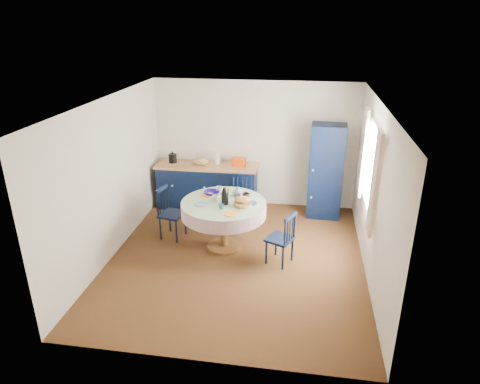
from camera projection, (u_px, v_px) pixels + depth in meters
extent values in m
plane|color=black|center=(237.00, 258.00, 6.88)|extent=(4.50, 4.50, 0.00)
plane|color=white|center=(236.00, 102.00, 5.92)|extent=(4.50, 4.50, 0.00)
cube|color=white|center=(255.00, 145.00, 8.46)|extent=(4.00, 0.02, 2.50)
cube|color=white|center=(111.00, 179.00, 6.69)|extent=(0.02, 4.50, 2.50)
cube|color=white|center=(374.00, 194.00, 6.12)|extent=(0.02, 4.50, 2.50)
plane|color=white|center=(373.00, 170.00, 6.30)|extent=(0.00, 1.20, 1.20)
cube|color=white|center=(375.00, 184.00, 5.65)|extent=(0.05, 0.34, 1.45)
cube|color=white|center=(363.00, 153.00, 6.93)|extent=(0.05, 0.34, 1.45)
cube|color=black|center=(208.00, 187.00, 8.58)|extent=(1.95, 0.60, 0.86)
cube|color=#A8714C|center=(207.00, 166.00, 8.41)|extent=(2.01, 0.64, 0.04)
cube|color=#B33105|center=(239.00, 162.00, 8.34)|extent=(0.26, 0.14, 0.16)
cube|color=#A8714C|center=(201.00, 165.00, 8.35)|extent=(0.34, 0.24, 0.02)
ellipsoid|color=tan|center=(201.00, 162.00, 8.32)|extent=(0.31, 0.20, 0.13)
cylinder|color=silver|center=(217.00, 158.00, 8.42)|extent=(0.12, 0.12, 0.22)
cube|color=black|center=(326.00, 172.00, 8.03)|extent=(0.65, 0.48, 1.80)
cylinder|color=white|center=(314.00, 170.00, 7.81)|extent=(0.04, 0.02, 0.04)
cylinder|color=white|center=(312.00, 198.00, 8.02)|extent=(0.04, 0.02, 0.04)
cylinder|color=#5B301A|center=(224.00, 246.00, 7.18)|extent=(0.57, 0.57, 0.05)
cylinder|color=#5B301A|center=(224.00, 226.00, 7.03)|extent=(0.12, 0.12, 0.76)
cylinder|color=#5B301A|center=(224.00, 204.00, 6.88)|extent=(1.32, 1.32, 0.03)
cylinder|color=white|center=(224.00, 209.00, 6.92)|extent=(1.38, 1.38, 0.22)
cylinder|color=white|center=(224.00, 203.00, 6.87)|extent=(1.38, 1.38, 0.01)
cylinder|color=#84A8B4|center=(201.00, 204.00, 6.79)|extent=(0.22, 0.22, 0.01)
cylinder|color=orange|center=(231.00, 214.00, 6.46)|extent=(0.22, 0.22, 0.01)
cylinder|color=navy|center=(250.00, 203.00, 6.82)|extent=(0.22, 0.22, 0.01)
cylinder|color=#97B475|center=(231.00, 193.00, 7.19)|extent=(0.22, 0.22, 0.01)
cylinder|color=orange|center=(207.00, 195.00, 7.14)|extent=(0.22, 0.22, 0.01)
cylinder|color=olive|center=(243.00, 204.00, 6.73)|extent=(0.28, 0.28, 0.05)
ellipsoid|color=tan|center=(243.00, 200.00, 6.70)|extent=(0.26, 0.16, 0.11)
cube|color=silver|center=(221.00, 197.00, 7.01)|extent=(0.10, 0.07, 0.04)
cylinder|color=black|center=(176.00, 232.00, 7.28)|extent=(0.03, 0.03, 0.42)
cylinder|color=black|center=(185.00, 223.00, 7.56)|extent=(0.03, 0.03, 0.42)
cylinder|color=black|center=(160.00, 229.00, 7.38)|extent=(0.03, 0.03, 0.42)
cylinder|color=black|center=(170.00, 221.00, 7.66)|extent=(0.03, 0.03, 0.42)
cube|color=black|center=(172.00, 214.00, 7.38)|extent=(0.46, 0.48, 0.04)
cylinder|color=black|center=(157.00, 204.00, 7.21)|extent=(0.03, 0.03, 0.47)
cylinder|color=black|center=(167.00, 197.00, 7.49)|extent=(0.03, 0.03, 0.47)
cube|color=black|center=(162.00, 189.00, 7.27)|extent=(0.11, 0.37, 0.06)
cylinder|color=black|center=(160.00, 203.00, 7.28)|extent=(0.02, 0.02, 0.39)
cylinder|color=black|center=(162.00, 202.00, 7.36)|extent=(0.02, 0.02, 0.39)
cylinder|color=black|center=(165.00, 200.00, 7.43)|extent=(0.02, 0.02, 0.39)
cylinder|color=black|center=(230.00, 215.00, 7.88)|extent=(0.03, 0.03, 0.41)
cylinder|color=black|center=(247.00, 217.00, 7.82)|extent=(0.03, 0.03, 0.41)
cylinder|color=black|center=(233.00, 208.00, 8.16)|extent=(0.03, 0.03, 0.41)
cylinder|color=black|center=(250.00, 210.00, 8.10)|extent=(0.03, 0.03, 0.41)
cube|color=black|center=(240.00, 201.00, 7.90)|extent=(0.42, 0.40, 0.04)
cylinder|color=black|center=(233.00, 186.00, 8.00)|extent=(0.03, 0.03, 0.46)
cylinder|color=black|center=(250.00, 187.00, 7.95)|extent=(0.03, 0.03, 0.46)
cube|color=black|center=(242.00, 176.00, 7.89)|extent=(0.37, 0.05, 0.06)
cylinder|color=black|center=(237.00, 187.00, 8.00)|extent=(0.02, 0.02, 0.39)
cylinder|color=black|center=(242.00, 187.00, 7.98)|extent=(0.02, 0.02, 0.39)
cylinder|color=black|center=(246.00, 187.00, 7.97)|extent=(0.02, 0.02, 0.39)
cylinder|color=black|center=(276.00, 244.00, 6.89)|extent=(0.03, 0.03, 0.39)
cylinder|color=black|center=(266.00, 253.00, 6.65)|extent=(0.03, 0.03, 0.39)
cylinder|color=black|center=(292.00, 249.00, 6.74)|extent=(0.03, 0.03, 0.39)
cylinder|color=black|center=(283.00, 258.00, 6.50)|extent=(0.03, 0.03, 0.39)
cube|color=black|center=(280.00, 239.00, 6.62)|extent=(0.49, 0.50, 0.04)
cylinder|color=black|center=(295.00, 225.00, 6.57)|extent=(0.03, 0.03, 0.44)
cylinder|color=black|center=(285.00, 233.00, 6.33)|extent=(0.03, 0.03, 0.44)
cube|color=black|center=(291.00, 217.00, 6.37)|extent=(0.18, 0.33, 0.06)
cylinder|color=black|center=(292.00, 228.00, 6.52)|extent=(0.02, 0.02, 0.37)
cylinder|color=black|center=(290.00, 230.00, 6.45)|extent=(0.02, 0.02, 0.37)
cylinder|color=black|center=(287.00, 232.00, 6.39)|extent=(0.02, 0.02, 0.37)
imported|color=silver|center=(215.00, 198.00, 6.90)|extent=(0.12, 0.12, 0.09)
imported|color=#2C6560|center=(221.00, 207.00, 6.60)|extent=(0.09, 0.09, 0.08)
imported|color=black|center=(246.00, 196.00, 6.97)|extent=(0.13, 0.13, 0.10)
imported|color=silver|center=(219.00, 190.00, 7.24)|extent=(0.11, 0.11, 0.10)
imported|color=#13056B|center=(212.00, 193.00, 7.15)|extent=(0.26, 0.26, 0.06)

